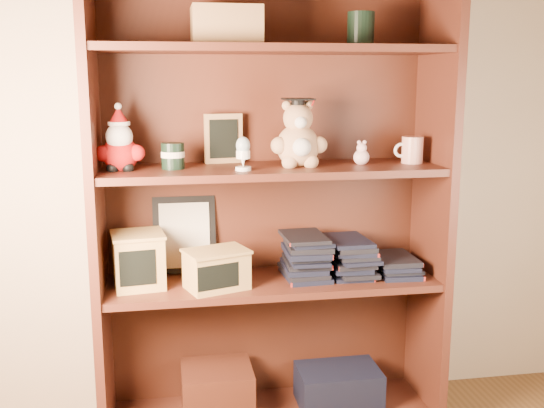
# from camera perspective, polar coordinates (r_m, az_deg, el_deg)

# --- Properties ---
(bookcase) EXTENTS (1.20, 0.35, 1.60)m
(bookcase) POSITION_cam_1_polar(r_m,az_deg,el_deg) (2.24, -0.28, -0.78)
(bookcase) COLOR #4D2216
(bookcase) RESTS_ON ground
(shelf_lower) EXTENTS (1.14, 0.33, 0.02)m
(shelf_lower) POSITION_cam_1_polar(r_m,az_deg,el_deg) (2.25, 0.00, -7.06)
(shelf_lower) COLOR #4D2216
(shelf_lower) RESTS_ON ground
(shelf_upper) EXTENTS (1.14, 0.33, 0.02)m
(shelf_upper) POSITION_cam_1_polar(r_m,az_deg,el_deg) (2.16, 0.00, 3.06)
(shelf_upper) COLOR #4D2216
(shelf_upper) RESTS_ON ground
(santa_plush) EXTENTS (0.16, 0.12, 0.23)m
(santa_plush) POSITION_cam_1_polar(r_m,az_deg,el_deg) (2.12, -13.49, 5.14)
(santa_plush) COLOR #A50F0F
(santa_plush) RESTS_ON shelf_upper
(teachers_tin) EXTENTS (0.08, 0.08, 0.09)m
(teachers_tin) POSITION_cam_1_polar(r_m,az_deg,el_deg) (2.12, -8.87, 4.31)
(teachers_tin) COLOR black
(teachers_tin) RESTS_ON shelf_upper
(chalkboard_plaque) EXTENTS (0.14, 0.08, 0.17)m
(chalkboard_plaque) POSITION_cam_1_polar(r_m,az_deg,el_deg) (2.24, -4.37, 5.80)
(chalkboard_plaque) COLOR #9E7547
(chalkboard_plaque) RESTS_ON shelf_upper
(egg_cup) EXTENTS (0.05, 0.05, 0.11)m
(egg_cup) POSITION_cam_1_polar(r_m,az_deg,el_deg) (2.06, -2.61, 4.65)
(egg_cup) COLOR white
(egg_cup) RESTS_ON shelf_upper
(grad_teddy_bear) EXTENTS (0.19, 0.17, 0.24)m
(grad_teddy_bear) POSITION_cam_1_polar(r_m,az_deg,el_deg) (2.16, 2.37, 5.76)
(grad_teddy_bear) COLOR tan
(grad_teddy_bear) RESTS_ON shelf_upper
(pink_figurine) EXTENTS (0.06, 0.06, 0.09)m
(pink_figurine) POSITION_cam_1_polar(r_m,az_deg,el_deg) (2.23, 8.02, 4.37)
(pink_figurine) COLOR beige
(pink_figurine) RESTS_ON shelf_upper
(teacher_mug) EXTENTS (0.11, 0.07, 0.09)m
(teacher_mug) POSITION_cam_1_polar(r_m,az_deg,el_deg) (2.29, 12.41, 4.76)
(teacher_mug) COLOR silver
(teacher_mug) RESTS_ON shelf_upper
(certificate_frame) EXTENTS (0.22, 0.06, 0.28)m
(certificate_frame) POSITION_cam_1_polar(r_m,az_deg,el_deg) (2.32, -7.84, -2.75)
(certificate_frame) COLOR black
(certificate_frame) RESTS_ON shelf_lower
(treats_box) EXTENTS (0.19, 0.19, 0.19)m
(treats_box) POSITION_cam_1_polar(r_m,az_deg,el_deg) (2.19, -11.88, -4.90)
(treats_box) COLOR tan
(treats_box) RESTS_ON shelf_lower
(pencils_box) EXTENTS (0.24, 0.20, 0.13)m
(pencils_box) POSITION_cam_1_polar(r_m,az_deg,el_deg) (2.14, -4.99, -5.82)
(pencils_box) COLOR tan
(pencils_box) RESTS_ON shelf_lower
(book_stack_left) EXTENTS (0.14, 0.20, 0.16)m
(book_stack_left) POSITION_cam_1_polar(r_m,az_deg,el_deg) (2.25, 3.13, -4.64)
(book_stack_left) COLOR black
(book_stack_left) RESTS_ON shelf_lower
(book_stack_mid) EXTENTS (0.14, 0.20, 0.14)m
(book_stack_mid) POSITION_cam_1_polar(r_m,az_deg,el_deg) (2.29, 7.12, -4.61)
(book_stack_mid) COLOR black
(book_stack_mid) RESTS_ON shelf_lower
(book_stack_right) EXTENTS (0.14, 0.20, 0.06)m
(book_stack_right) POSITION_cam_1_polar(r_m,az_deg,el_deg) (2.36, 11.04, -5.31)
(book_stack_right) COLOR black
(book_stack_right) RESTS_ON shelf_lower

